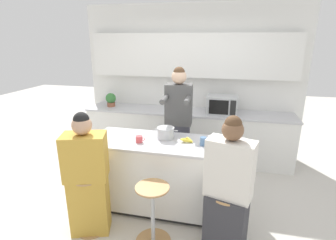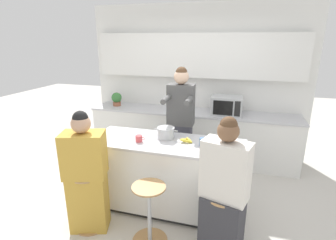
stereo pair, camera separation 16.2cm
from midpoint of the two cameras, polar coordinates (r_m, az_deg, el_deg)
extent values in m
plane|color=beige|center=(3.60, -1.62, -18.38)|extent=(16.00, 16.00, 0.00)
cube|color=silver|center=(4.86, 4.05, 8.31)|extent=(3.92, 0.06, 2.70)
cube|color=white|center=(4.70, 3.95, 13.84)|extent=(3.60, 0.16, 0.75)
cube|color=white|center=(4.76, 3.15, -3.34)|extent=(3.60, 0.60, 0.86)
cube|color=#BCBCC1|center=(4.63, 3.24, 1.80)|extent=(3.63, 0.63, 0.03)
cube|color=black|center=(3.59, -1.63, -17.99)|extent=(1.75, 0.58, 0.06)
cube|color=white|center=(3.35, -1.69, -11.77)|extent=(1.83, 0.66, 0.83)
cube|color=#BCBCC1|center=(3.17, -1.76, -4.96)|extent=(1.87, 0.70, 0.03)
cylinder|color=tan|center=(3.42, -17.58, -21.42)|extent=(0.38, 0.38, 0.01)
cylinder|color=#B7BABC|center=(3.23, -18.11, -16.86)|extent=(0.04, 0.04, 0.64)
cylinder|color=tan|center=(3.06, -18.69, -11.73)|extent=(0.35, 0.35, 0.02)
cylinder|color=#B7BABC|center=(2.92, -5.02, -19.96)|extent=(0.04, 0.04, 0.64)
cylinder|color=tan|center=(2.74, -5.21, -14.47)|extent=(0.35, 0.35, 0.02)
cylinder|color=#B7BABC|center=(2.86, 10.80, -21.23)|extent=(0.04, 0.04, 0.64)
cylinder|color=tan|center=(2.67, 11.21, -15.68)|extent=(0.35, 0.35, 0.02)
cube|color=#383842|center=(3.94, 1.03, -7.31)|extent=(0.33, 0.23, 0.92)
cube|color=#4C4C4C|center=(3.69, 1.09, 3.36)|extent=(0.38, 0.24, 0.58)
cylinder|color=#4C4C4C|center=(3.43, -2.13, 4.48)|extent=(0.09, 0.32, 0.07)
cylinder|color=#4C4C4C|center=(3.38, 2.87, 4.27)|extent=(0.09, 0.32, 0.07)
sphere|color=#DBB293|center=(3.62, 1.12, 9.40)|extent=(0.21, 0.21, 0.21)
sphere|color=#513823|center=(3.61, 1.13, 10.29)|extent=(0.17, 0.17, 0.16)
cube|color=gold|center=(3.20, -18.10, -17.07)|extent=(0.47, 0.37, 0.67)
cube|color=gold|center=(2.93, -19.16, -7.55)|extent=(0.51, 0.41, 0.49)
sphere|color=tan|center=(2.80, -19.84, -1.07)|extent=(0.25, 0.25, 0.20)
sphere|color=black|center=(2.79, -19.96, 0.01)|extent=(0.20, 0.20, 0.16)
cube|color=#333338|center=(2.83, 10.67, -21.56)|extent=(0.44, 0.36, 0.67)
cube|color=silver|center=(2.50, 11.46, -10.40)|extent=(0.47, 0.33, 0.56)
sphere|color=brown|center=(2.35, 12.00, -2.15)|extent=(0.24, 0.24, 0.19)
sphere|color=#513823|center=(2.33, 12.08, -0.91)|extent=(0.19, 0.19, 0.16)
cylinder|color=#B7BABC|center=(3.24, -1.97, -2.91)|extent=(0.21, 0.21, 0.13)
cylinder|color=#B7BABC|center=(3.21, -1.98, -1.73)|extent=(0.22, 0.22, 0.01)
cylinder|color=#B7BABC|center=(3.26, -4.16, -2.03)|extent=(0.05, 0.01, 0.01)
cylinder|color=#B7BABC|center=(3.19, 0.25, -2.38)|extent=(0.05, 0.01, 0.01)
cylinder|color=white|center=(3.32, -16.38, -3.77)|extent=(0.18, 0.18, 0.06)
cylinder|color=#4C7099|center=(3.05, 6.16, -4.65)|extent=(0.08, 0.08, 0.10)
torus|color=#4C7099|center=(3.04, 7.10, -4.63)|extent=(0.04, 0.01, 0.04)
cylinder|color=#DB4C51|center=(3.15, -7.79, -4.15)|extent=(0.08, 0.08, 0.08)
torus|color=#DB4C51|center=(3.13, -6.88, -4.18)|extent=(0.04, 0.01, 0.04)
ellipsoid|color=yellow|center=(3.11, 2.52, -4.53)|extent=(0.13, 0.05, 0.06)
ellipsoid|color=yellow|center=(3.15, 2.05, -4.24)|extent=(0.10, 0.13, 0.06)
ellipsoid|color=yellow|center=(3.14, 3.26, -4.34)|extent=(0.12, 0.12, 0.06)
cube|color=#38844C|center=(3.20, 11.64, -2.82)|extent=(0.07, 0.07, 0.21)
cylinder|color=white|center=(3.16, 11.76, -0.91)|extent=(0.03, 0.03, 0.02)
cube|color=#B2B5B7|center=(4.49, 10.64, 3.28)|extent=(0.50, 0.36, 0.31)
cube|color=black|center=(4.31, 9.91, 2.75)|extent=(0.31, 0.01, 0.23)
cube|color=black|center=(4.31, 12.91, 2.55)|extent=(0.09, 0.01, 0.25)
cylinder|color=#93563D|center=(5.06, -13.17, 3.33)|extent=(0.15, 0.15, 0.08)
sphere|color=#387538|center=(5.03, -13.26, 4.64)|extent=(0.19, 0.19, 0.19)
camera|label=1|loc=(0.08, -91.48, -0.46)|focal=28.00mm
camera|label=2|loc=(0.08, 88.52, 0.46)|focal=28.00mm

